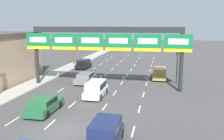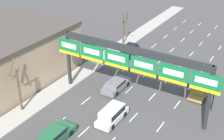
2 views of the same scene
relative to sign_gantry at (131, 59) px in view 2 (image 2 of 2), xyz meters
The scene contains 11 objects.
lane_dashes 6.04m from the sign_gantry, 90.00° to the left, with size 10.02×67.00×0.01m.
sign_gantry is the anchor object (origin of this frame).
building_near 18.38m from the sign_gantry, behind, with size 13.25×18.30×6.68m.
suv_gold 10.67m from the sign_gantry, 45.28° to the left, with size 1.87×4.85×1.61m.
car_grey 6.49m from the sign_gantry, 146.31° to the left, with size 1.94×4.71×1.35m.
suv_black 15.14m from the sign_gantry, 118.61° to the left, with size 1.95×4.06×1.58m.
car_green 11.54m from the sign_gantry, 108.79° to the right, with size 1.93×4.42×1.43m.
suv_white 6.40m from the sign_gantry, 91.42° to the right, with size 1.84×4.47×1.71m.
traffic_light_near_gantry 9.95m from the sign_gantry, 22.97° to the left, with size 0.30×0.35×4.62m.
tree_bare_closest 13.07m from the sign_gantry, 143.05° to the right, with size 0.90×1.49×6.33m.
tree_bare_third 18.64m from the sign_gantry, 121.91° to the left, with size 2.34×2.19×5.97m.
Camera 2 is at (14.51, -14.81, 21.11)m, focal length 50.00 mm.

